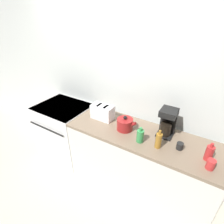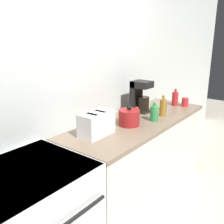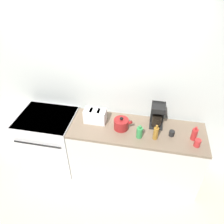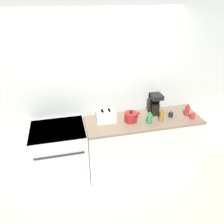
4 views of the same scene
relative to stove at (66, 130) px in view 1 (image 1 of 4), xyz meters
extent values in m
plane|color=beige|center=(0.67, -0.33, -0.47)|extent=(12.00, 12.00, 0.00)
cube|color=silver|center=(0.67, 0.39, 0.83)|extent=(8.00, 0.05, 2.60)
cube|color=silver|center=(0.00, 0.00, -0.01)|extent=(0.80, 0.66, 0.92)
cube|color=black|center=(0.00, 0.00, 0.44)|extent=(0.78, 0.65, 0.02)
cylinder|color=black|center=(-0.18, -0.14, 0.44)|extent=(0.21, 0.21, 0.01)
cylinder|color=black|center=(0.18, -0.14, 0.44)|extent=(0.21, 0.21, 0.01)
cylinder|color=black|center=(-0.18, 0.14, 0.44)|extent=(0.21, 0.21, 0.01)
cylinder|color=black|center=(0.18, 0.14, 0.44)|extent=(0.21, 0.21, 0.01)
cylinder|color=black|center=(0.00, -0.36, 0.25)|extent=(0.68, 0.02, 0.02)
cube|color=silver|center=(1.31, -0.02, -0.03)|extent=(1.81, 0.62, 0.89)
cube|color=#7A6651|center=(1.31, -0.02, 0.43)|extent=(1.81, 0.62, 0.04)
cylinder|color=maroon|center=(1.10, -0.03, 0.52)|extent=(0.20, 0.20, 0.14)
sphere|color=black|center=(1.10, -0.03, 0.62)|extent=(0.04, 0.04, 0.04)
cylinder|color=maroon|center=(1.19, -0.03, 0.55)|extent=(0.11, 0.04, 0.09)
cube|color=white|center=(0.73, 0.04, 0.55)|extent=(0.30, 0.16, 0.19)
cube|color=black|center=(0.68, 0.04, 0.64)|extent=(0.04, 0.11, 0.01)
cube|color=black|center=(0.78, 0.04, 0.64)|extent=(0.04, 0.11, 0.01)
cube|color=black|center=(1.56, 0.12, 0.46)|extent=(0.18, 0.20, 0.02)
cube|color=black|center=(1.56, 0.19, 0.62)|extent=(0.18, 0.06, 0.33)
cube|color=black|center=(1.56, 0.12, 0.75)|extent=(0.18, 0.20, 0.07)
cylinder|color=black|center=(1.56, 0.10, 0.54)|extent=(0.12, 0.12, 0.15)
cylinder|color=#9E6B23|center=(1.55, -0.14, 0.54)|extent=(0.06, 0.06, 0.17)
cylinder|color=#9E6B23|center=(1.55, -0.14, 0.64)|extent=(0.03, 0.03, 0.04)
cylinder|color=#B72828|center=(2.03, -0.06, 0.53)|extent=(0.07, 0.07, 0.16)
cylinder|color=#B72828|center=(2.03, -0.06, 0.63)|extent=(0.03, 0.03, 0.04)
cylinder|color=#338C47|center=(1.35, -0.15, 0.52)|extent=(0.08, 0.08, 0.15)
cylinder|color=#338C47|center=(1.35, -0.15, 0.61)|extent=(0.03, 0.03, 0.04)
cylinder|color=black|center=(1.76, -0.05, 0.49)|extent=(0.07, 0.07, 0.08)
cylinder|color=red|center=(2.06, -0.17, 0.50)|extent=(0.08, 0.08, 0.10)
camera|label=1|loc=(1.89, -1.61, 1.70)|focal=28.00mm
camera|label=2|loc=(-0.71, -1.24, 1.21)|focal=40.00mm
camera|label=3|loc=(1.40, -2.20, 2.40)|focal=35.00mm
camera|label=4|loc=(0.17, -2.75, 2.18)|focal=35.00mm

